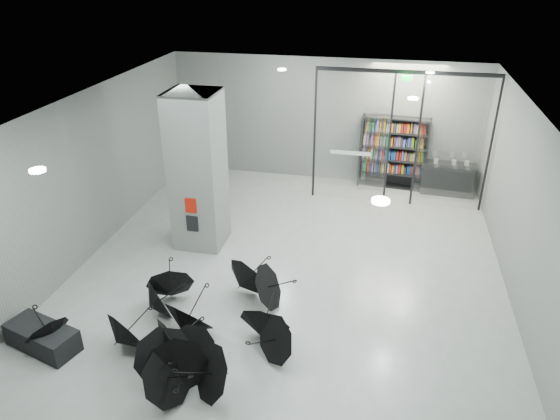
% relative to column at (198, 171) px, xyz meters
% --- Properties ---
extents(room, '(14.00, 14.02, 4.01)m').
position_rel_column_xyz_m(room, '(2.50, -2.00, 0.84)').
color(room, gray).
rests_on(room, ground).
extents(column, '(1.20, 1.20, 4.00)m').
position_rel_column_xyz_m(column, '(0.00, 0.00, 0.00)').
color(column, slate).
rests_on(column, ground).
extents(fire_cabinet, '(0.28, 0.04, 0.38)m').
position_rel_column_xyz_m(fire_cabinet, '(0.00, -0.62, -0.65)').
color(fire_cabinet, '#A50A07').
rests_on(fire_cabinet, column).
extents(info_panel, '(0.30, 0.03, 0.42)m').
position_rel_column_xyz_m(info_panel, '(0.00, -0.62, -1.15)').
color(info_panel, black).
rests_on(info_panel, column).
extents(exit_sign, '(0.30, 0.06, 0.15)m').
position_rel_column_xyz_m(exit_sign, '(4.90, 3.30, 1.82)').
color(exit_sign, '#0CE533').
rests_on(exit_sign, room).
extents(glass_partition, '(5.06, 0.08, 4.00)m').
position_rel_column_xyz_m(glass_partition, '(4.89, 3.50, 0.18)').
color(glass_partition, silver).
rests_on(glass_partition, ground).
extents(bench, '(1.57, 1.00, 0.47)m').
position_rel_column_xyz_m(bench, '(-1.60, -4.54, -1.77)').
color(bench, black).
rests_on(bench, ground).
extents(bookshelf, '(2.14, 0.62, 2.32)m').
position_rel_column_xyz_m(bookshelf, '(4.77, 4.75, -0.84)').
color(bookshelf, black).
rests_on(bookshelf, ground).
extents(shop_counter, '(1.66, 0.73, 0.97)m').
position_rel_column_xyz_m(shop_counter, '(6.53, 4.56, -1.51)').
color(shop_counter, black).
rests_on(shop_counter, ground).
extents(umbrella_cluster, '(5.66, 4.31, 1.34)m').
position_rel_column_xyz_m(umbrella_cluster, '(1.24, -3.98, -1.68)').
color(umbrella_cluster, black).
rests_on(umbrella_cluster, ground).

